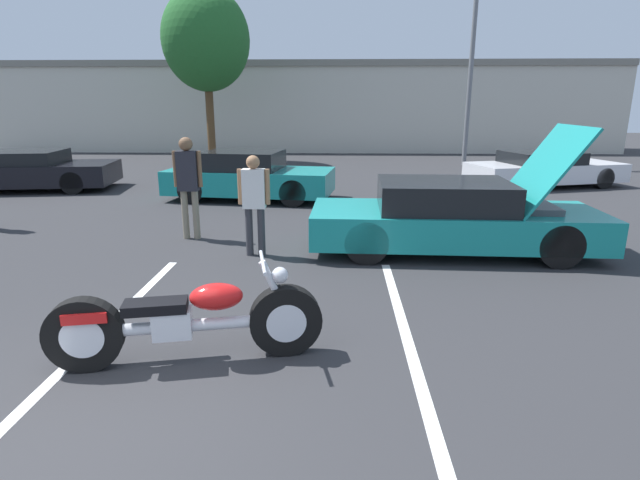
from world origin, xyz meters
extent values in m
plane|color=#2D2D30|center=(0.00, 0.00, 0.00)|extent=(80.00, 80.00, 0.00)
cube|color=white|center=(-0.48, 2.08, 0.00)|extent=(0.12, 4.63, 0.01)
cube|color=white|center=(2.86, 2.08, 0.00)|extent=(0.12, 4.63, 0.01)
cube|color=beige|center=(0.00, 23.96, 2.20)|extent=(32.00, 4.00, 4.40)
cube|color=slate|center=(0.00, 23.96, 4.25)|extent=(32.00, 4.20, 0.30)
cylinder|color=slate|center=(7.18, 17.36, 4.15)|extent=(0.18, 0.18, 8.31)
cylinder|color=brown|center=(-3.16, 17.94, 1.67)|extent=(0.32, 0.32, 3.35)
ellipsoid|color=#236028|center=(-3.16, 17.94, 4.84)|extent=(3.46, 3.46, 3.98)
cylinder|color=black|center=(1.60, 1.53, 0.36)|extent=(0.73, 0.30, 0.72)
cylinder|color=black|center=(-0.24, 1.15, 0.36)|extent=(0.73, 0.30, 0.72)
cylinder|color=silver|center=(1.60, 1.53, 0.36)|extent=(0.42, 0.25, 0.39)
cylinder|color=silver|center=(-0.24, 1.15, 0.36)|extent=(0.42, 0.25, 0.39)
cylinder|color=silver|center=(0.68, 1.34, 0.38)|extent=(1.59, 0.44, 0.12)
cube|color=silver|center=(0.54, 1.31, 0.42)|extent=(0.40, 0.31, 0.28)
ellipsoid|color=red|center=(0.96, 1.40, 0.66)|extent=(0.55, 0.38, 0.26)
cube|color=black|center=(0.40, 1.28, 0.60)|extent=(0.63, 0.37, 0.10)
cube|color=red|center=(-0.20, 1.16, 0.56)|extent=(0.43, 0.30, 0.10)
cylinder|color=silver|center=(1.51, 1.51, 0.68)|extent=(0.32, 0.13, 0.63)
cylinder|color=silver|center=(1.40, 1.49, 0.98)|extent=(0.18, 0.69, 0.04)
sphere|color=silver|center=(1.56, 1.52, 0.84)|extent=(0.16, 0.16, 0.16)
cylinder|color=silver|center=(0.24, 1.36, 0.32)|extent=(1.22, 0.34, 0.09)
cube|color=teal|center=(4.05, 5.19, 0.46)|extent=(4.77, 1.90, 0.54)
cube|color=black|center=(3.86, 5.19, 0.96)|extent=(2.17, 1.64, 0.46)
cylinder|color=black|center=(5.49, 4.38, 0.34)|extent=(0.69, 0.24, 0.69)
cylinder|color=black|center=(5.54, 5.90, 0.34)|extent=(0.69, 0.24, 0.69)
cylinder|color=black|center=(2.57, 4.47, 0.34)|extent=(0.69, 0.24, 0.69)
cylinder|color=black|center=(2.62, 6.00, 0.34)|extent=(0.69, 0.24, 0.69)
cube|color=teal|center=(5.40, 5.14, 1.41)|extent=(1.03, 1.64, 1.38)
cube|color=#4C4C51|center=(5.35, 5.14, 0.69)|extent=(0.63, 0.98, 0.28)
cube|color=silver|center=(8.31, 12.14, 0.43)|extent=(4.81, 2.91, 0.53)
cube|color=black|center=(8.13, 12.09, 0.87)|extent=(2.38, 2.07, 0.34)
cylinder|color=black|center=(9.86, 11.78, 0.31)|extent=(0.65, 0.38, 0.61)
cylinder|color=black|center=(9.44, 13.26, 0.31)|extent=(0.65, 0.38, 0.61)
cylinder|color=black|center=(7.17, 11.02, 0.31)|extent=(0.65, 0.38, 0.61)
cylinder|color=black|center=(6.76, 12.51, 0.31)|extent=(0.65, 0.38, 0.61)
cube|color=teal|center=(-0.15, 9.77, 0.48)|extent=(4.39, 2.30, 0.60)
cube|color=black|center=(-0.32, 9.79, 1.01)|extent=(2.08, 1.82, 0.46)
cylinder|color=black|center=(1.04, 8.83, 0.33)|extent=(0.68, 0.30, 0.66)
cylinder|color=black|center=(1.24, 10.37, 0.33)|extent=(0.68, 0.30, 0.66)
cylinder|color=black|center=(-1.54, 9.17, 0.33)|extent=(0.68, 0.30, 0.66)
cylinder|color=black|center=(-1.34, 10.70, 0.33)|extent=(0.68, 0.30, 0.66)
cube|color=black|center=(-6.66, 10.99, 0.47)|extent=(4.72, 2.56, 0.59)
cube|color=black|center=(-6.84, 10.97, 0.94)|extent=(2.25, 2.02, 0.36)
cylinder|color=black|center=(-5.16, 10.33, 0.31)|extent=(0.65, 0.31, 0.62)
cylinder|color=black|center=(-5.41, 12.04, 0.31)|extent=(0.65, 0.31, 0.62)
cylinder|color=gray|center=(-0.69, 5.85, 0.45)|extent=(0.12, 0.12, 0.90)
cylinder|color=gray|center=(-0.49, 5.85, 0.45)|extent=(0.12, 0.12, 0.90)
cube|color=#26262D|center=(-0.59, 5.85, 1.25)|extent=(0.36, 0.20, 0.71)
cylinder|color=brown|center=(-0.81, 5.85, 1.29)|extent=(0.08, 0.08, 0.64)
cylinder|color=brown|center=(-0.37, 5.85, 1.29)|extent=(0.08, 0.08, 0.64)
sphere|color=brown|center=(-0.59, 5.85, 1.73)|extent=(0.24, 0.24, 0.24)
cylinder|color=#333338|center=(0.67, 4.85, 0.40)|extent=(0.12, 0.12, 0.80)
cylinder|color=#333338|center=(0.87, 4.85, 0.40)|extent=(0.12, 0.12, 0.80)
cube|color=white|center=(0.77, 4.85, 1.11)|extent=(0.36, 0.20, 0.63)
cylinder|color=#9E704C|center=(0.55, 4.85, 1.14)|extent=(0.08, 0.08, 0.57)
cylinder|color=#9E704C|center=(0.99, 4.85, 1.14)|extent=(0.08, 0.08, 0.57)
sphere|color=#9E704C|center=(0.77, 4.85, 1.53)|extent=(0.22, 0.22, 0.22)
camera|label=1|loc=(2.10, -3.01, 2.45)|focal=28.00mm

